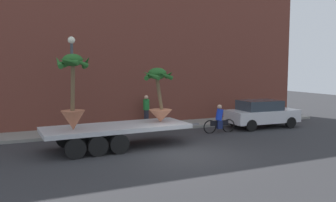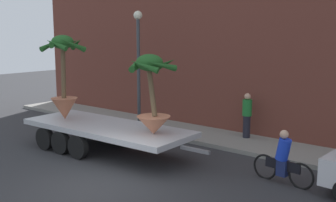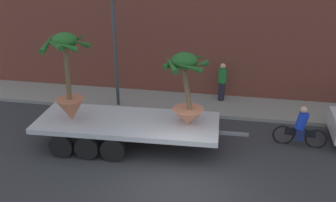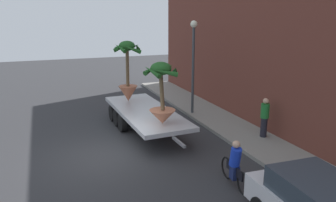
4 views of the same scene
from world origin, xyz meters
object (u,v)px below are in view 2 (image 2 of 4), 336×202
object	(u,v)px
potted_palm_rear	(152,96)
potted_palm_middle	(64,80)
flatbed_trailer	(101,130)
street_lamp	(138,54)
cyclist	(283,160)
pedestrian_near_gate	(247,115)

from	to	relation	value
potted_palm_rear	potted_palm_middle	xyz separation A→B (m)	(-3.90, -0.38, 0.24)
flatbed_trailer	street_lamp	xyz separation A→B (m)	(-1.07, 3.07, 2.46)
potted_palm_rear	potted_palm_middle	distance (m)	3.93
potted_palm_rear	cyclist	bearing A→B (deg)	14.47
potted_palm_rear	pedestrian_near_gate	bearing A→B (deg)	77.02
potted_palm_middle	street_lamp	distance (m)	3.49
potted_palm_middle	street_lamp	world-z (taller)	street_lamp
flatbed_trailer	street_lamp	distance (m)	4.08
potted_palm_rear	pedestrian_near_gate	distance (m)	4.55
cyclist	street_lamp	size ratio (longest dim) A/B	0.38
potted_palm_middle	street_lamp	bearing A→B (deg)	81.05
flatbed_trailer	cyclist	xyz separation A→B (m)	(6.20, 1.10, -0.10)
flatbed_trailer	potted_palm_middle	world-z (taller)	potted_palm_middle
street_lamp	potted_palm_rear	bearing A→B (deg)	-41.38
cyclist	street_lamp	xyz separation A→B (m)	(-7.27, 1.97, 2.56)
street_lamp	potted_palm_middle	bearing A→B (deg)	-98.95
pedestrian_near_gate	street_lamp	distance (m)	5.06
cyclist	pedestrian_near_gate	distance (m)	4.41
flatbed_trailer	street_lamp	bearing A→B (deg)	109.30
potted_palm_rear	pedestrian_near_gate	size ratio (longest dim) A/B	1.46
potted_palm_middle	pedestrian_near_gate	size ratio (longest dim) A/B	1.78
cyclist	street_lamp	world-z (taller)	street_lamp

